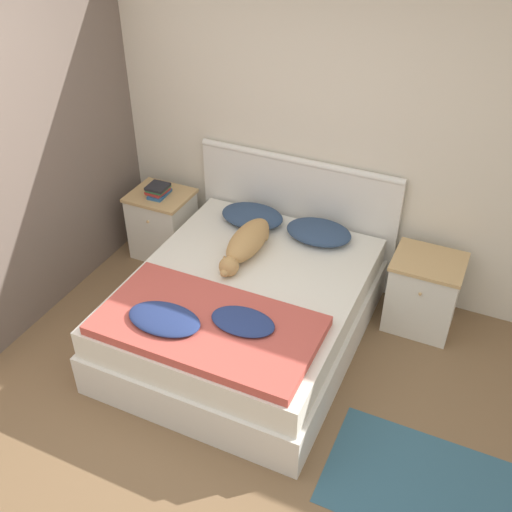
{
  "coord_description": "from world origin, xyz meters",
  "views": [
    {
      "loc": [
        1.57,
        -1.97,
        3.19
      ],
      "look_at": [
        0.09,
        1.25,
        0.65
      ],
      "focal_mm": 42.0,
      "sensor_mm": 36.0,
      "label": 1
    }
  ],
  "objects": [
    {
      "name": "book_stack",
      "position": [
        -1.07,
        1.76,
        0.66
      ],
      "size": [
        0.18,
        0.22,
        0.1
      ],
      "color": "#285689",
      "rests_on": "nightstand_left"
    },
    {
      "name": "wall_side_left",
      "position": [
        -1.53,
        1.05,
        1.27
      ],
      "size": [
        0.06,
        3.1,
        2.55
      ],
      "color": "#706056",
      "rests_on": "ground_plane"
    },
    {
      "name": "nightstand_left",
      "position": [
        -1.07,
        1.78,
        0.31
      ],
      "size": [
        0.52,
        0.45,
        0.61
      ],
      "color": "silver",
      "rests_on": "ground_plane"
    },
    {
      "name": "nightstand_right",
      "position": [
        1.25,
        1.78,
        0.31
      ],
      "size": [
        0.52,
        0.45,
        0.61
      ],
      "color": "silver",
      "rests_on": "ground_plane"
    },
    {
      "name": "ground_plane",
      "position": [
        0.0,
        0.0,
        0.0
      ],
      "size": [
        16.0,
        16.0,
        0.0
      ],
      "primitive_type": "plane",
      "color": "brown"
    },
    {
      "name": "pillow_left",
      "position": [
        -0.2,
        1.8,
        0.61
      ],
      "size": [
        0.52,
        0.37,
        0.12
      ],
      "color": "navy",
      "rests_on": "bed"
    },
    {
      "name": "rug",
      "position": [
        1.66,
        0.35,
        0.0
      ],
      "size": [
        1.28,
        0.77,
        0.0
      ],
      "color": "#335B70",
      "rests_on": "ground_plane"
    },
    {
      "name": "wall_back",
      "position": [
        0.0,
        2.13,
        1.27
      ],
      "size": [
        9.0,
        0.06,
        2.55
      ],
      "color": "beige",
      "rests_on": "ground_plane"
    },
    {
      "name": "dog",
      "position": [
        -0.05,
        1.38,
        0.64
      ],
      "size": [
        0.23,
        0.8,
        0.2
      ],
      "color": "tan",
      "rests_on": "bed"
    },
    {
      "name": "headboard",
      "position": [
        0.09,
        2.06,
        0.56
      ],
      "size": [
        1.71,
        0.06,
        1.07
      ],
      "color": "silver",
      "rests_on": "ground_plane"
    },
    {
      "name": "bed",
      "position": [
        0.09,
        1.05,
        0.27
      ],
      "size": [
        1.63,
        1.96,
        0.55
      ],
      "color": "silver",
      "rests_on": "ground_plane"
    },
    {
      "name": "pillow_right",
      "position": [
        0.38,
        1.8,
        0.61
      ],
      "size": [
        0.52,
        0.37,
        0.12
      ],
      "color": "navy",
      "rests_on": "bed"
    },
    {
      "name": "quilt",
      "position": [
        0.08,
        0.5,
        0.59
      ],
      "size": [
        1.43,
        0.77,
        0.12
      ],
      "color": "#BC4C42",
      "rests_on": "bed"
    }
  ]
}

